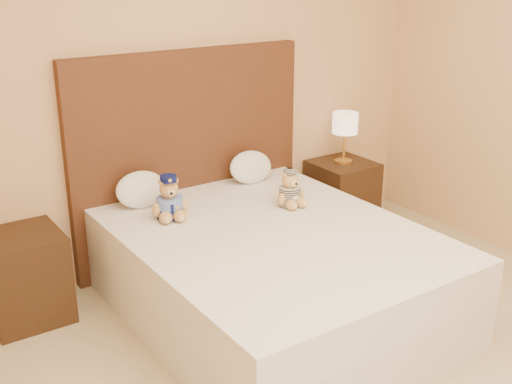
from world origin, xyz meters
TOP-DOWN VIEW (x-y plane):
  - room_walls at (0.00, 0.46)m, footprint 4.04×4.52m
  - bed at (0.00, 1.20)m, footprint 1.60×2.00m
  - headboard at (0.00, 2.21)m, footprint 1.75×0.08m
  - nightstand_left at (-1.25, 2.00)m, footprint 0.45×0.45m
  - nightstand_right at (1.25, 2.00)m, footprint 0.45×0.45m
  - lamp at (1.25, 2.00)m, footprint 0.20×0.20m
  - teddy_police at (-0.40, 1.74)m, footprint 0.29×0.28m
  - teddy_prisoner at (0.34, 1.49)m, footprint 0.22×0.21m
  - pillow_left at (-0.46, 2.03)m, footprint 0.35×0.22m
  - pillow_right at (0.39, 2.03)m, footprint 0.34×0.22m

SIDE VIEW (x-z plane):
  - nightstand_left at x=-1.25m, z-range 0.00..0.55m
  - nightstand_right at x=1.25m, z-range 0.00..0.55m
  - bed at x=0.00m, z-range 0.00..0.55m
  - teddy_prisoner at x=0.34m, z-range 0.55..0.79m
  - pillow_right at x=0.39m, z-range 0.55..0.79m
  - pillow_left at x=-0.46m, z-range 0.55..0.79m
  - teddy_police at x=-0.40m, z-range 0.55..0.82m
  - headboard at x=0.00m, z-range 0.00..1.50m
  - lamp at x=1.25m, z-range 0.65..1.05m
  - room_walls at x=0.00m, z-range 0.45..3.17m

